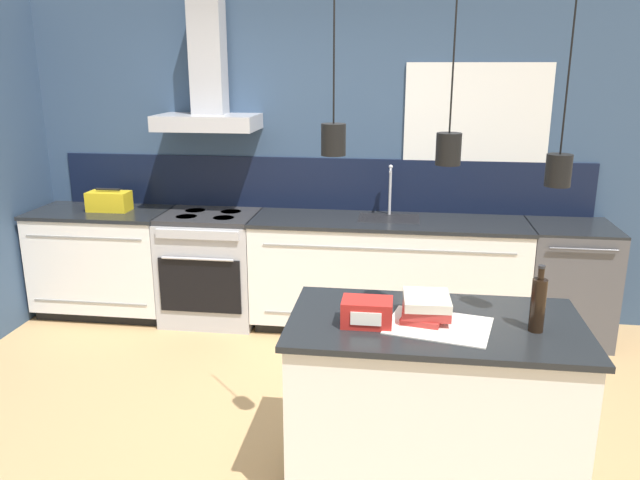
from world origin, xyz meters
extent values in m
plane|color=tan|center=(0.00, 0.00, 0.00)|extent=(16.00, 16.00, 0.00)
cube|color=#354C6B|center=(0.00, 2.03, 1.30)|extent=(5.60, 0.06, 2.60)
cube|color=black|center=(0.00, 1.99, 1.12)|extent=(4.42, 0.02, 0.43)
cube|color=white|center=(1.25, 1.99, 1.62)|extent=(1.12, 0.01, 0.96)
cube|color=black|center=(1.25, 1.99, 1.62)|extent=(1.04, 0.01, 0.88)
cube|color=#B5B5BA|center=(-0.87, 1.77, 1.64)|extent=(0.80, 0.46, 0.12)
cube|color=#B5B5BA|center=(-0.87, 1.86, 2.15)|extent=(0.26, 0.20, 0.90)
cylinder|color=black|center=(0.38, -0.34, 2.22)|extent=(0.01, 0.01, 0.76)
cylinder|color=black|center=(0.38, -0.34, 1.77)|extent=(0.11, 0.11, 0.14)
sphere|color=#F9D18C|center=(0.38, -0.34, 1.77)|extent=(0.06, 0.06, 0.06)
cylinder|color=black|center=(0.89, -0.32, 2.20)|extent=(0.01, 0.01, 0.80)
cylinder|color=black|center=(0.89, -0.32, 1.73)|extent=(0.11, 0.11, 0.14)
sphere|color=#F9D18C|center=(0.89, -0.32, 1.73)|extent=(0.06, 0.06, 0.06)
cylinder|color=black|center=(1.36, -0.31, 2.16)|extent=(0.01, 0.01, 0.88)
cylinder|color=black|center=(1.36, -0.31, 1.65)|extent=(0.11, 0.11, 0.14)
sphere|color=#F9D18C|center=(1.36, -0.31, 1.65)|extent=(0.06, 0.06, 0.06)
cube|color=black|center=(-1.81, 1.72, 0.04)|extent=(1.07, 0.56, 0.09)
cube|color=white|center=(-1.81, 1.69, 0.48)|extent=(1.11, 0.62, 0.79)
cube|color=gray|center=(-1.81, 1.38, 0.76)|extent=(0.97, 0.01, 0.01)
cube|color=gray|center=(-1.81, 1.38, 0.21)|extent=(0.97, 0.01, 0.01)
cube|color=black|center=(-1.81, 1.69, 0.90)|extent=(1.13, 0.64, 0.03)
cube|color=black|center=(0.59, 1.72, 0.04)|extent=(2.08, 0.56, 0.09)
cube|color=white|center=(0.59, 1.69, 0.48)|extent=(2.14, 0.62, 0.79)
cube|color=gray|center=(0.59, 1.38, 0.76)|extent=(1.88, 0.01, 0.01)
cube|color=gray|center=(0.59, 1.38, 0.21)|extent=(1.88, 0.01, 0.01)
cube|color=black|center=(0.59, 1.69, 0.90)|extent=(2.16, 0.64, 0.03)
cube|color=#262628|center=(0.59, 1.74, 0.91)|extent=(0.48, 0.34, 0.01)
cylinder|color=#B5B5BA|center=(0.59, 1.87, 1.10)|extent=(0.02, 0.02, 0.39)
sphere|color=#B5B5BA|center=(0.59, 1.87, 1.30)|extent=(0.03, 0.03, 0.03)
cylinder|color=#B5B5BA|center=(0.59, 1.81, 1.28)|extent=(0.02, 0.12, 0.02)
cube|color=#B5B5BA|center=(-0.87, 1.69, 0.43)|extent=(0.77, 0.62, 0.87)
cube|color=black|center=(-0.87, 1.37, 0.40)|extent=(0.66, 0.02, 0.44)
cylinder|color=#B5B5BA|center=(-0.87, 1.35, 0.63)|extent=(0.58, 0.02, 0.02)
cube|color=#B5B5BA|center=(-0.87, 1.37, 0.82)|extent=(0.66, 0.02, 0.07)
cube|color=#2D2D30|center=(-0.87, 1.69, 0.89)|extent=(0.77, 0.60, 0.04)
cylinder|color=black|center=(-1.02, 1.80, 0.91)|extent=(0.17, 0.17, 0.00)
cylinder|color=black|center=(-0.71, 1.80, 0.91)|extent=(0.17, 0.17, 0.00)
cylinder|color=black|center=(-1.02, 1.58, 0.91)|extent=(0.17, 0.17, 0.00)
cylinder|color=black|center=(-0.71, 1.58, 0.91)|extent=(0.17, 0.17, 0.00)
cube|color=#4C4C51|center=(1.98, 1.69, 0.45)|extent=(0.63, 0.62, 0.89)
cube|color=black|center=(1.98, 1.69, 0.90)|extent=(0.63, 0.62, 0.02)
cylinder|color=#4C4C51|center=(1.98, 1.36, 0.82)|extent=(0.47, 0.02, 0.02)
cube|color=black|center=(0.87, -0.29, 0.04)|extent=(1.30, 0.69, 0.09)
cube|color=white|center=(0.87, -0.29, 0.48)|extent=(1.35, 0.72, 0.79)
cube|color=black|center=(0.87, -0.29, 0.90)|extent=(1.40, 0.77, 0.03)
cylinder|color=black|center=(1.32, -0.34, 1.03)|extent=(0.07, 0.07, 0.25)
cylinder|color=black|center=(1.32, -0.34, 1.19)|extent=(0.03, 0.03, 0.06)
cylinder|color=#262628|center=(1.32, -0.34, 1.22)|extent=(0.03, 0.03, 0.01)
cube|color=#B2332D|center=(0.82, -0.27, 0.93)|extent=(0.23, 0.29, 0.03)
cube|color=#B2332D|center=(0.83, -0.27, 0.96)|extent=(0.23, 0.27, 0.04)
cube|color=beige|center=(0.83, -0.28, 1.01)|extent=(0.23, 0.26, 0.04)
cube|color=red|center=(0.55, -0.38, 0.97)|extent=(0.24, 0.16, 0.12)
cube|color=white|center=(0.55, -0.46, 0.97)|extent=(0.14, 0.01, 0.06)
cube|color=silver|center=(0.89, -0.35, 0.91)|extent=(0.53, 0.45, 0.01)
cube|color=gold|center=(-1.72, 1.69, 0.99)|extent=(0.34, 0.18, 0.16)
cylinder|color=black|center=(-1.72, 1.69, 1.09)|extent=(0.20, 0.02, 0.02)
camera|label=1|loc=(0.70, -3.09, 2.09)|focal=35.00mm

